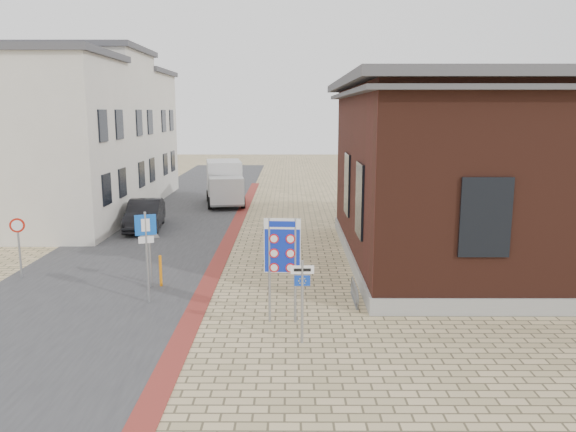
# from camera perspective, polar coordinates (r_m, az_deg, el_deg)

# --- Properties ---
(ground) EXTENTS (120.00, 120.00, 0.00)m
(ground) POSITION_cam_1_polar(r_m,az_deg,el_deg) (15.06, -2.53, -11.37)
(ground) COLOR tan
(ground) RESTS_ON ground
(road_strip) EXTENTS (7.00, 60.00, 0.02)m
(road_strip) POSITION_cam_1_polar(r_m,az_deg,el_deg) (30.13, -11.69, -0.36)
(road_strip) COLOR #38383A
(road_strip) RESTS_ON ground
(curb_strip) EXTENTS (0.60, 40.00, 0.02)m
(curb_strip) POSITION_cam_1_polar(r_m,az_deg,el_deg) (24.75, -6.09, -2.56)
(curb_strip) COLOR maroon
(curb_strip) RESTS_ON ground
(brick_building) EXTENTS (13.00, 13.00, 6.80)m
(brick_building) POSITION_cam_1_polar(r_m,az_deg,el_deg) (22.63, 21.76, 4.42)
(brick_building) COLOR gray
(brick_building) RESTS_ON ground
(townhouse_near) EXTENTS (7.40, 6.40, 8.30)m
(townhouse_near) POSITION_cam_1_polar(r_m,az_deg,el_deg) (28.50, -24.22, 6.75)
(townhouse_near) COLOR beige
(townhouse_near) RESTS_ON ground
(townhouse_mid) EXTENTS (7.40, 6.40, 9.10)m
(townhouse_mid) POSITION_cam_1_polar(r_m,az_deg,el_deg) (34.04, -20.12, 8.19)
(townhouse_mid) COLOR beige
(townhouse_mid) RESTS_ON ground
(townhouse_far) EXTENTS (7.40, 6.40, 8.30)m
(townhouse_far) POSITION_cam_1_polar(r_m,az_deg,el_deg) (39.73, -17.10, 8.05)
(townhouse_far) COLOR beige
(townhouse_far) RESTS_ON ground
(bike_rack) EXTENTS (0.08, 1.80, 0.60)m
(bike_rack) POSITION_cam_1_polar(r_m,az_deg,el_deg) (17.13, 6.78, -7.74)
(bike_rack) COLOR slate
(bike_rack) RESTS_ON ground
(sedan) EXTENTS (1.99, 4.46, 1.42)m
(sedan) POSITION_cam_1_polar(r_m,az_deg,el_deg) (27.91, -14.34, 0.13)
(sedan) COLOR black
(sedan) RESTS_ON ground
(box_truck) EXTENTS (2.78, 5.27, 2.62)m
(box_truck) POSITION_cam_1_polar(r_m,az_deg,el_deg) (34.36, -6.46, 3.40)
(box_truck) COLOR slate
(box_truck) RESTS_ON ground
(border_sign) EXTENTS (0.98, 0.11, 2.86)m
(border_sign) POSITION_cam_1_polar(r_m,az_deg,el_deg) (14.89, -0.58, -3.28)
(border_sign) COLOR gray
(border_sign) RESTS_ON ground
(essen_sign) EXTENTS (0.57, 0.07, 2.10)m
(essen_sign) POSITION_cam_1_polar(r_m,az_deg,el_deg) (13.73, 1.45, -7.51)
(essen_sign) COLOR gray
(essen_sign) RESTS_ON ground
(parking_sign) EXTENTS (0.59, 0.23, 2.77)m
(parking_sign) POSITION_cam_1_polar(r_m,az_deg,el_deg) (16.91, -14.21, -2.45)
(parking_sign) COLOR gray
(parking_sign) RESTS_ON ground
(yield_sign) EXTENTS (0.74, 0.32, 2.17)m
(yield_sign) POSITION_cam_1_polar(r_m,az_deg,el_deg) (18.46, -13.93, -2.21)
(yield_sign) COLOR gray
(yield_sign) RESTS_ON ground
(speed_sign) EXTENTS (0.48, 0.17, 2.09)m
(speed_sign) POSITION_cam_1_polar(r_m,az_deg,el_deg) (21.08, -25.70, -2.10)
(speed_sign) COLOR gray
(speed_sign) RESTS_ON ground
(bollard) EXTENTS (0.12, 0.12, 1.04)m
(bollard) POSITION_cam_1_polar(r_m,az_deg,el_deg) (18.75, -12.81, -5.47)
(bollard) COLOR orange
(bollard) RESTS_ON ground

